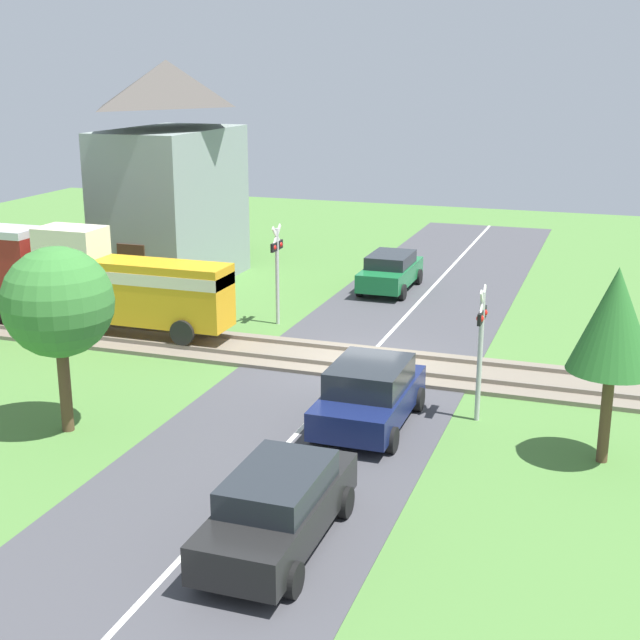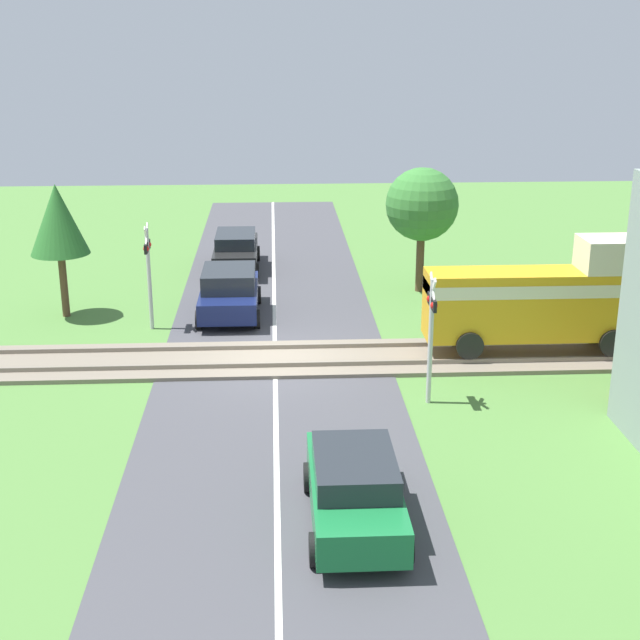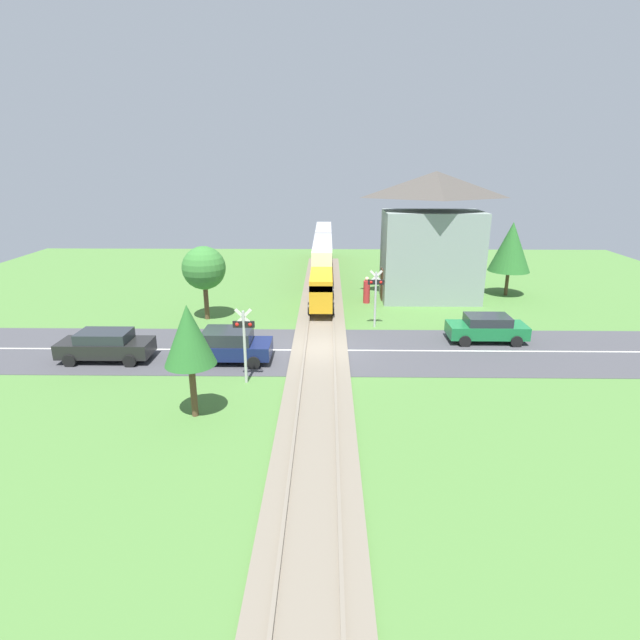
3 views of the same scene
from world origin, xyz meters
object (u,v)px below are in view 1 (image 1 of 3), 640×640
(car_behind_queue, at_px, (279,506))
(station_building, at_px, (171,177))
(pedestrian_by_station, at_px, (141,289))
(crossing_signal_east_approach, at_px, (277,261))
(car_far_side, at_px, (390,271))
(crossing_signal_west_approach, at_px, (481,336))
(car_near_crossing, at_px, (369,394))

(car_behind_queue, bearing_deg, station_building, 32.95)
(pedestrian_by_station, bearing_deg, crossing_signal_east_approach, -88.92)
(car_far_side, relative_size, crossing_signal_east_approach, 1.22)
(station_building, distance_m, pedestrian_by_station, 5.50)
(crossing_signal_west_approach, relative_size, pedestrian_by_station, 1.86)
(car_near_crossing, xyz_separation_m, pedestrian_by_station, (7.24, 10.27, -0.00))
(car_far_side, bearing_deg, crossing_signal_east_approach, 157.22)
(car_far_side, relative_size, car_behind_queue, 0.94)
(station_building, bearing_deg, car_behind_queue, -147.05)
(car_near_crossing, relative_size, pedestrian_by_station, 2.27)
(car_far_side, relative_size, pedestrian_by_station, 2.27)
(car_behind_queue, distance_m, pedestrian_by_station, 16.60)
(car_far_side, bearing_deg, pedestrian_by_station, 127.67)
(car_near_crossing, bearing_deg, crossing_signal_west_approach, -63.17)
(car_near_crossing, height_order, crossing_signal_west_approach, crossing_signal_west_approach)
(car_far_side, relative_size, crossing_signal_west_approach, 1.22)
(crossing_signal_east_approach, xyz_separation_m, pedestrian_by_station, (-0.10, 5.04, -1.30))
(car_near_crossing, bearing_deg, crossing_signal_east_approach, 35.50)
(car_far_side, distance_m, crossing_signal_west_approach, 12.94)
(car_behind_queue, height_order, pedestrian_by_station, pedestrian_by_station)
(car_near_crossing, xyz_separation_m, crossing_signal_west_approach, (1.19, -2.36, 1.29))
(car_near_crossing, distance_m, car_far_side, 13.27)
(car_behind_queue, relative_size, crossing_signal_west_approach, 1.30)
(station_building, xyz_separation_m, pedestrian_by_station, (-4.29, -0.96, -3.30))
(car_far_side, height_order, station_building, station_building)
(crossing_signal_west_approach, relative_size, crossing_signal_east_approach, 1.00)
(crossing_signal_east_approach, bearing_deg, car_far_side, -22.78)
(crossing_signal_east_approach, height_order, station_building, station_building)
(pedestrian_by_station, bearing_deg, car_far_side, -52.33)
(station_building, bearing_deg, crossing_signal_east_approach, -124.97)
(car_near_crossing, distance_m, crossing_signal_west_approach, 2.94)
(car_far_side, height_order, pedestrian_by_station, pedestrian_by_station)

